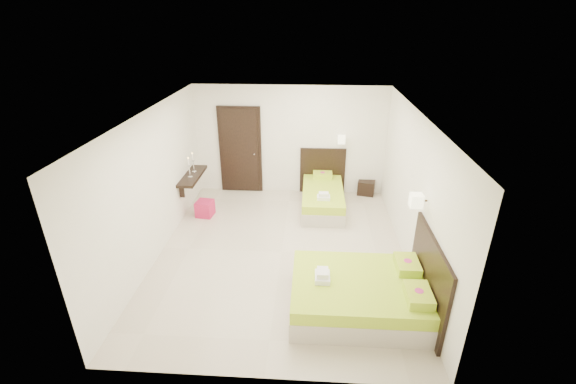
# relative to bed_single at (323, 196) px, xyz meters

# --- Properties ---
(floor) EXTENTS (5.50, 5.50, 0.00)m
(floor) POSITION_rel_bed_single_xyz_m (-0.79, -1.92, -0.27)
(floor) COLOR beige
(floor) RESTS_ON ground
(bed_single) EXTENTS (1.09, 1.82, 1.50)m
(bed_single) POSITION_rel_bed_single_xyz_m (0.00, 0.00, 0.00)
(bed_single) COLOR #BFB6A3
(bed_single) RESTS_ON ground
(bed_double) EXTENTS (1.98, 1.69, 1.64)m
(bed_double) POSITION_rel_bed_single_xyz_m (0.55, -3.36, 0.02)
(bed_double) COLOR #BFB6A3
(bed_double) RESTS_ON ground
(nightstand) EXTENTS (0.46, 0.43, 0.35)m
(nightstand) POSITION_rel_bed_single_xyz_m (1.08, 0.76, -0.10)
(nightstand) COLOR black
(nightstand) RESTS_ON ground
(ottoman) EXTENTS (0.39, 0.39, 0.34)m
(ottoman) POSITION_rel_bed_single_xyz_m (-2.58, -0.59, -0.10)
(ottoman) COLOR #AE1742
(ottoman) RESTS_ON ground
(door) EXTENTS (1.02, 0.15, 2.14)m
(door) POSITION_rel_bed_single_xyz_m (-1.99, 0.78, 0.78)
(door) COLOR black
(door) RESTS_ON ground
(console_shelf) EXTENTS (0.35, 1.20, 0.78)m
(console_shelf) POSITION_rel_bed_single_xyz_m (-2.88, -0.32, 0.54)
(console_shelf) COLOR black
(console_shelf) RESTS_ON ground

